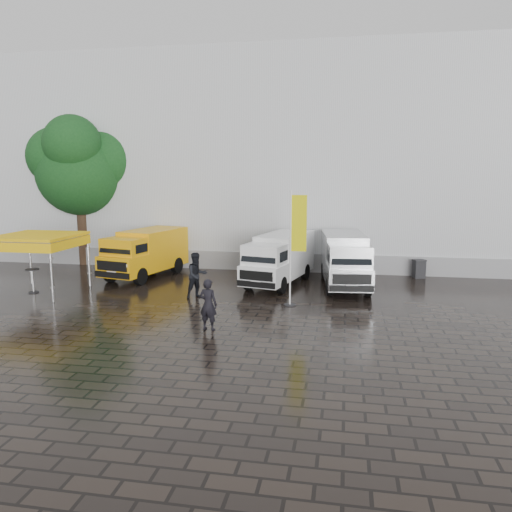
{
  "coord_description": "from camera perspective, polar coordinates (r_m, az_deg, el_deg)",
  "views": [
    {
      "loc": [
        2.74,
        -18.62,
        5.25
      ],
      "look_at": [
        -1.02,
        2.2,
        1.76
      ],
      "focal_mm": 35.0,
      "sensor_mm": 36.0,
      "label": 1
    }
  ],
  "objects": [
    {
      "name": "van_yellow",
      "position": [
        26.12,
        -12.55,
        0.22
      ],
      "size": [
        3.11,
        5.5,
        2.39
      ],
      "primitive_type": null,
      "rotation": [
        0.0,
        0.0,
        -0.23
      ],
      "color": "#F2A70C",
      "rests_on": "ground"
    },
    {
      "name": "exhibition_hall",
      "position": [
        34.64,
        9.17,
        10.49
      ],
      "size": [
        44.0,
        16.0,
        12.0
      ],
      "primitive_type": "cube",
      "color": "silver",
      "rests_on": "ground"
    },
    {
      "name": "person_front",
      "position": [
        17.02,
        -5.49,
        -5.54
      ],
      "size": [
        0.72,
        0.54,
        1.77
      ],
      "primitive_type": "imported",
      "rotation": [
        0.0,
        0.0,
        2.94
      ],
      "color": "black",
      "rests_on": "ground"
    },
    {
      "name": "hall_plinth",
      "position": [
        27.0,
        8.51,
        -0.87
      ],
      "size": [
        44.0,
        0.15,
        1.0
      ],
      "primitive_type": "cube",
      "color": "gray",
      "rests_on": "ground"
    },
    {
      "name": "van_silver",
      "position": [
        23.67,
        10.11,
        -0.58
      ],
      "size": [
        2.48,
        5.8,
        2.44
      ],
      "primitive_type": null,
      "rotation": [
        0.0,
        0.0,
        0.11
      ],
      "color": "silver",
      "rests_on": "ground"
    },
    {
      "name": "wheelie_bin",
      "position": [
        26.73,
        18.11,
        -1.39
      ],
      "size": [
        0.7,
        0.7,
        0.95
      ],
      "primitive_type": "cube",
      "rotation": [
        0.0,
        0.0,
        0.26
      ],
      "color": "black",
      "rests_on": "ground"
    },
    {
      "name": "person_tent",
      "position": [
        21.41,
        -6.78,
        -2.21
      ],
      "size": [
        1.2,
        1.19,
        1.96
      ],
      "primitive_type": "imported",
      "rotation": [
        0.0,
        0.0,
        0.77
      ],
      "color": "black",
      "rests_on": "ground"
    },
    {
      "name": "cocktail_table",
      "position": [
        24.38,
        -24.14,
        -2.61
      ],
      "size": [
        0.6,
        0.6,
        1.07
      ],
      "primitive_type": "cylinder",
      "color": "black",
      "rests_on": "ground"
    },
    {
      "name": "tree",
      "position": [
        30.87,
        -19.54,
        9.52
      ],
      "size": [
        4.88,
        4.88,
        8.76
      ],
      "color": "black",
      "rests_on": "ground"
    },
    {
      "name": "canopy_tent",
      "position": [
        24.04,
        -23.72,
        1.87
      ],
      "size": [
        3.25,
        3.25,
        2.61
      ],
      "color": "silver",
      "rests_on": "ground"
    },
    {
      "name": "flagpole",
      "position": [
        19.79,
        4.49,
        1.52
      ],
      "size": [
        0.88,
        0.5,
        4.62
      ],
      "color": "black",
      "rests_on": "ground"
    },
    {
      "name": "ground",
      "position": [
        19.54,
        1.82,
        -6.22
      ],
      "size": [
        120.0,
        120.0,
        0.0
      ],
      "primitive_type": "plane",
      "color": "black",
      "rests_on": "ground"
    },
    {
      "name": "van_white",
      "position": [
        23.88,
        2.64,
        -0.46
      ],
      "size": [
        3.03,
        5.72,
        2.36
      ],
      "primitive_type": null,
      "rotation": [
        0.0,
        0.0,
        -0.23
      ],
      "color": "white",
      "rests_on": "ground"
    }
  ]
}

